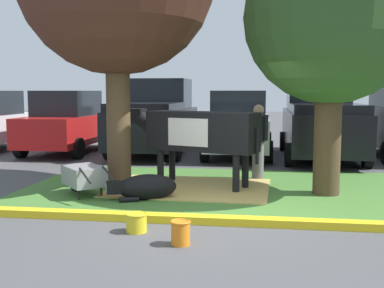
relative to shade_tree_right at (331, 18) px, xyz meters
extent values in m
plane|color=#4C4C4F|center=(-2.02, -1.96, -3.35)|extent=(80.00, 80.00, 0.00)
cube|color=#477A33|center=(-2.10, 0.23, -3.34)|extent=(7.94, 4.83, 0.02)
cube|color=yellow|center=(-2.10, -2.33, -3.29)|extent=(9.14, 0.24, 0.12)
cube|color=tan|center=(-2.69, 0.15, -3.32)|extent=(3.30, 2.53, 0.04)
cylinder|color=brown|center=(-4.19, 0.19, -1.88)|extent=(0.49, 0.49, 2.93)
cylinder|color=#4C3823|center=(0.00, 0.00, -2.23)|extent=(0.51, 0.51, 2.24)
sphere|color=#2D5123|center=(0.00, 0.00, 0.04)|extent=(3.27, 3.27, 3.27)
cube|color=black|center=(-2.46, 0.35, -2.17)|extent=(2.40, 1.43, 0.80)
cube|color=white|center=(-2.60, 0.40, -2.17)|extent=(1.09, 0.98, 0.56)
cylinder|color=black|center=(-3.72, 0.80, -2.07)|extent=(0.70, 0.51, 0.58)
cube|color=black|center=(-4.02, 0.90, -1.89)|extent=(0.50, 0.39, 0.32)
cube|color=white|center=(-4.21, 0.97, -1.93)|extent=(0.18, 0.23, 0.20)
cylinder|color=black|center=(-3.36, 0.41, -2.96)|extent=(0.14, 0.14, 0.78)
cylinder|color=black|center=(-3.19, 0.87, -2.96)|extent=(0.14, 0.14, 0.78)
cylinder|color=black|center=(-1.73, -0.16, -2.96)|extent=(0.14, 0.14, 0.78)
cylinder|color=black|center=(-1.57, 0.30, -2.96)|extent=(0.14, 0.14, 0.78)
cylinder|color=black|center=(-1.33, -0.04, -2.42)|extent=(0.06, 0.06, 0.70)
ellipsoid|color=black|center=(-3.32, -0.92, -3.11)|extent=(1.20, 0.85, 0.48)
cube|color=black|center=(-3.88, -1.14, -3.09)|extent=(0.33, 0.29, 0.22)
cube|color=silver|center=(-3.99, -1.19, -3.09)|extent=(0.09, 0.12, 0.16)
cylinder|color=black|center=(-3.58, -1.22, -3.29)|extent=(0.36, 0.22, 0.10)
cylinder|color=slate|center=(-1.32, 1.41, -2.91)|extent=(0.26, 0.26, 0.87)
cylinder|color=black|center=(-1.32, 1.41, -2.18)|extent=(0.34, 0.34, 0.60)
sphere|color=tan|center=(-1.32, 1.41, -1.76)|extent=(0.24, 0.24, 0.24)
cylinder|color=black|center=(-1.15, 1.27, -2.15)|extent=(0.09, 0.09, 0.57)
cylinder|color=black|center=(-1.49, 1.55, -2.15)|extent=(0.09, 0.09, 0.57)
cube|color=gray|center=(-4.59, -0.80, -2.95)|extent=(1.05, 1.07, 0.36)
cylinder|color=black|center=(-4.92, -0.42, -3.17)|extent=(0.31, 0.34, 0.36)
cylinder|color=black|center=(-4.55, -1.17, -3.23)|extent=(0.04, 0.04, 0.24)
cylinder|color=black|center=(-4.22, -0.88, -3.23)|extent=(0.04, 0.04, 0.24)
cylinder|color=black|center=(-4.32, -1.43, -2.83)|extent=(0.38, 0.42, 0.23)
cylinder|color=black|center=(-3.99, -1.14, -2.83)|extent=(0.38, 0.42, 0.23)
cylinder|color=yellow|center=(-3.00, -2.91, -3.22)|extent=(0.30, 0.30, 0.26)
torus|color=yellow|center=(-3.00, -2.91, -3.09)|extent=(0.32, 0.32, 0.02)
cylinder|color=orange|center=(-2.28, -3.38, -3.19)|extent=(0.25, 0.25, 0.31)
torus|color=orange|center=(-2.28, -3.38, -3.04)|extent=(0.27, 0.27, 0.02)
cylinder|color=black|center=(-9.45, 6.76, -3.03)|extent=(0.22, 0.64, 0.64)
cube|color=red|center=(-7.51, 5.39, -2.58)|extent=(1.80, 4.40, 0.90)
cube|color=black|center=(-7.51, 5.39, -1.73)|extent=(1.59, 2.20, 0.80)
cylinder|color=black|center=(-8.41, 6.83, -3.03)|extent=(0.22, 0.64, 0.64)
cylinder|color=black|center=(-6.61, 6.82, -3.03)|extent=(0.22, 0.64, 0.64)
cylinder|color=black|center=(-8.42, 3.97, -3.03)|extent=(0.22, 0.64, 0.64)
cylinder|color=black|center=(-6.62, 3.96, -3.03)|extent=(0.22, 0.64, 0.64)
cube|color=black|center=(-4.66, 5.73, -2.48)|extent=(2.01, 5.40, 1.10)
cube|color=black|center=(-4.66, 6.67, -1.43)|extent=(1.84, 1.80, 1.00)
cube|color=black|center=(-4.66, 4.51, -1.81)|extent=(1.90, 2.70, 0.24)
cylinder|color=black|center=(-5.66, 7.48, -3.03)|extent=(0.22, 0.64, 0.64)
cylinder|color=black|center=(-3.66, 7.48, -3.03)|extent=(0.22, 0.64, 0.64)
cylinder|color=black|center=(-5.66, 3.97, -3.03)|extent=(0.22, 0.64, 0.64)
cylinder|color=black|center=(-3.66, 3.97, -3.03)|extent=(0.22, 0.64, 0.64)
cube|color=silver|center=(-1.93, 5.37, -2.58)|extent=(1.80, 4.40, 0.90)
cube|color=black|center=(-1.93, 5.37, -1.73)|extent=(1.59, 2.20, 0.80)
cylinder|color=black|center=(-2.83, 6.80, -3.03)|extent=(0.22, 0.64, 0.64)
cylinder|color=black|center=(-1.03, 6.80, -3.03)|extent=(0.22, 0.64, 0.64)
cylinder|color=black|center=(-2.83, 3.94, -3.03)|extent=(0.22, 0.64, 0.64)
cylinder|color=black|center=(-1.03, 3.94, -3.03)|extent=(0.22, 0.64, 0.64)
cube|color=black|center=(0.49, 5.21, -2.48)|extent=(2.01, 5.40, 1.10)
cube|color=black|center=(0.49, 6.15, -1.43)|extent=(1.84, 1.80, 1.00)
cube|color=black|center=(0.49, 3.99, -1.81)|extent=(1.90, 2.70, 0.24)
cylinder|color=black|center=(-0.51, 6.96, -3.03)|extent=(0.22, 0.64, 0.64)
cylinder|color=black|center=(1.49, 6.96, -3.03)|extent=(0.22, 0.64, 0.64)
cylinder|color=black|center=(-0.51, 3.45, -3.03)|extent=(0.22, 0.64, 0.64)
cylinder|color=black|center=(1.49, 3.45, -3.03)|extent=(0.22, 0.64, 0.64)
cylinder|color=black|center=(2.17, 7.16, -3.03)|extent=(0.22, 0.64, 0.64)
camera|label=1|loc=(-1.26, -9.31, -1.35)|focal=44.41mm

